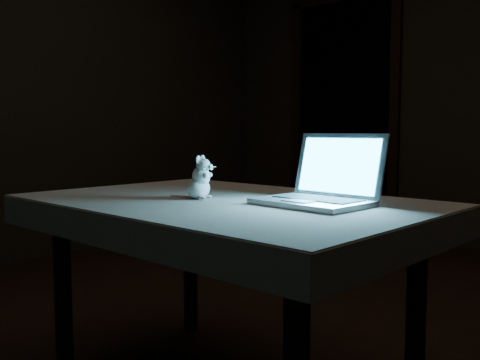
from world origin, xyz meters
The scene contains 8 objects.
floor centered at (0.00, 0.00, 0.00)m, with size 5.00×5.00×0.00m, color black.
back_wall centered at (0.00, 2.50, 1.30)m, with size 4.50×0.04×2.60m, color black.
left_wall centered at (-2.25, 0.00, 1.30)m, with size 0.04×5.00×2.60m, color black.
doorway centered at (-1.10, 2.50, 1.06)m, with size 1.06×0.36×2.13m, color black, non-canonical shape.
table centered at (0.10, -0.46, 0.34)m, with size 1.25×0.80×0.67m, color black, non-canonical shape.
tablecloth centered at (0.05, -0.48, 0.63)m, with size 1.35×0.90×0.10m, color beige, non-canonical shape.
laptop centered at (0.40, -0.40, 0.79)m, with size 0.33×0.29×0.23m, color #B5B5BA, non-canonical shape.
plush_mouse centered at (0.02, -0.52, 0.75)m, with size 0.11×0.11×0.15m, color white, non-canonical shape.
Camera 1 is at (1.28, -1.80, 0.90)m, focal length 40.00 mm.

